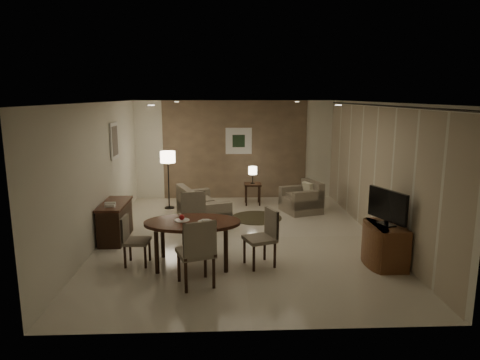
{
  "coord_description": "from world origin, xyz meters",
  "views": [
    {
      "loc": [
        -0.35,
        -8.26,
        2.83
      ],
      "look_at": [
        0.0,
        0.2,
        1.15
      ],
      "focal_mm": 32.0,
      "sensor_mm": 36.0,
      "label": 1
    }
  ],
  "objects_px": {
    "chair_far": "(195,221)",
    "sofa": "(203,205)",
    "dining_table": "(193,243)",
    "armchair": "(301,197)",
    "chair_near": "(196,252)",
    "chair_right": "(260,238)",
    "chair_left": "(137,241)",
    "console_desk": "(115,221)",
    "tv_cabinet": "(386,245)",
    "side_table": "(253,194)",
    "floor_lamp": "(168,180)"
  },
  "relations": [
    {
      "from": "chair_far",
      "to": "sofa",
      "type": "height_order",
      "value": "chair_far"
    },
    {
      "from": "dining_table",
      "to": "armchair",
      "type": "bearing_deg",
      "value": 53.08
    },
    {
      "from": "chair_near",
      "to": "chair_right",
      "type": "xyz_separation_m",
      "value": [
        1.02,
        0.71,
        -0.05
      ]
    },
    {
      "from": "dining_table",
      "to": "chair_left",
      "type": "distance_m",
      "value": 0.94
    },
    {
      "from": "console_desk",
      "to": "chair_right",
      "type": "distance_m",
      "value": 3.11
    },
    {
      "from": "console_desk",
      "to": "chair_far",
      "type": "bearing_deg",
      "value": -18.52
    },
    {
      "from": "tv_cabinet",
      "to": "chair_left",
      "type": "xyz_separation_m",
      "value": [
        -4.2,
        0.18,
        0.07
      ]
    },
    {
      "from": "chair_far",
      "to": "chair_right",
      "type": "bearing_deg",
      "value": -48.73
    },
    {
      "from": "chair_left",
      "to": "side_table",
      "type": "xyz_separation_m",
      "value": [
        2.24,
        4.02,
        -0.14
      ]
    },
    {
      "from": "tv_cabinet",
      "to": "dining_table",
      "type": "xyz_separation_m",
      "value": [
        -3.26,
        0.14,
        0.03
      ]
    },
    {
      "from": "sofa",
      "to": "armchair",
      "type": "height_order",
      "value": "sofa"
    },
    {
      "from": "console_desk",
      "to": "chair_right",
      "type": "bearing_deg",
      "value": -27.86
    },
    {
      "from": "chair_near",
      "to": "sofa",
      "type": "height_order",
      "value": "chair_near"
    },
    {
      "from": "tv_cabinet",
      "to": "chair_right",
      "type": "xyz_separation_m",
      "value": [
        -2.14,
        0.05,
        0.13
      ]
    },
    {
      "from": "console_desk",
      "to": "chair_left",
      "type": "relative_size",
      "value": 1.42
    },
    {
      "from": "dining_table",
      "to": "sofa",
      "type": "height_order",
      "value": "sofa"
    },
    {
      "from": "chair_left",
      "to": "chair_right",
      "type": "relative_size",
      "value": 0.88
    },
    {
      "from": "console_desk",
      "to": "sofa",
      "type": "relative_size",
      "value": 0.74
    },
    {
      "from": "console_desk",
      "to": "chair_right",
      "type": "height_order",
      "value": "chair_right"
    },
    {
      "from": "armchair",
      "to": "tv_cabinet",
      "type": "bearing_deg",
      "value": -5.14
    },
    {
      "from": "chair_right",
      "to": "chair_left",
      "type": "bearing_deg",
      "value": -114.08
    },
    {
      "from": "chair_near",
      "to": "floor_lamp",
      "type": "height_order",
      "value": "floor_lamp"
    },
    {
      "from": "chair_left",
      "to": "armchair",
      "type": "bearing_deg",
      "value": -43.75
    },
    {
      "from": "chair_near",
      "to": "armchair",
      "type": "bearing_deg",
      "value": -139.39
    },
    {
      "from": "chair_near",
      "to": "chair_left",
      "type": "bearing_deg",
      "value": -58.5
    },
    {
      "from": "sofa",
      "to": "side_table",
      "type": "relative_size",
      "value": 2.9
    },
    {
      "from": "console_desk",
      "to": "tv_cabinet",
      "type": "distance_m",
      "value": 5.11
    },
    {
      "from": "chair_right",
      "to": "sofa",
      "type": "relative_size",
      "value": 0.59
    },
    {
      "from": "console_desk",
      "to": "chair_near",
      "type": "distance_m",
      "value": 2.77
    },
    {
      "from": "armchair",
      "to": "floor_lamp",
      "type": "bearing_deg",
      "value": -117.44
    },
    {
      "from": "chair_far",
      "to": "armchair",
      "type": "xyz_separation_m",
      "value": [
        2.45,
        2.43,
        -0.13
      ]
    },
    {
      "from": "chair_right",
      "to": "armchair",
      "type": "xyz_separation_m",
      "value": [
        1.32,
        3.34,
        -0.1
      ]
    },
    {
      "from": "chair_left",
      "to": "dining_table",
      "type": "bearing_deg",
      "value": -89.52
    },
    {
      "from": "chair_near",
      "to": "chair_right",
      "type": "height_order",
      "value": "chair_near"
    },
    {
      "from": "console_desk",
      "to": "dining_table",
      "type": "height_order",
      "value": "dining_table"
    },
    {
      "from": "chair_near",
      "to": "side_table",
      "type": "bearing_deg",
      "value": -123.26
    },
    {
      "from": "chair_far",
      "to": "console_desk",
      "type": "bearing_deg",
      "value": 151.55
    },
    {
      "from": "chair_left",
      "to": "floor_lamp",
      "type": "bearing_deg",
      "value": 1.39
    },
    {
      "from": "chair_near",
      "to": "armchair",
      "type": "xyz_separation_m",
      "value": [
        2.34,
        4.05,
        -0.15
      ]
    },
    {
      "from": "console_desk",
      "to": "chair_near",
      "type": "relative_size",
      "value": 1.13
    },
    {
      "from": "console_desk",
      "to": "chair_left",
      "type": "height_order",
      "value": "chair_left"
    },
    {
      "from": "tv_cabinet",
      "to": "armchair",
      "type": "bearing_deg",
      "value": 103.71
    },
    {
      "from": "tv_cabinet",
      "to": "armchair",
      "type": "relative_size",
      "value": 1.06
    },
    {
      "from": "chair_left",
      "to": "chair_far",
      "type": "bearing_deg",
      "value": -47.19
    },
    {
      "from": "console_desk",
      "to": "tv_cabinet",
      "type": "xyz_separation_m",
      "value": [
        4.89,
        -1.5,
        -0.03
      ]
    },
    {
      "from": "tv_cabinet",
      "to": "sofa",
      "type": "relative_size",
      "value": 0.56
    },
    {
      "from": "dining_table",
      "to": "sofa",
      "type": "relative_size",
      "value": 1.0
    },
    {
      "from": "chair_near",
      "to": "armchair",
      "type": "distance_m",
      "value": 4.68
    },
    {
      "from": "dining_table",
      "to": "side_table",
      "type": "xyz_separation_m",
      "value": [
        1.3,
        4.06,
        -0.1
      ]
    },
    {
      "from": "chair_left",
      "to": "sofa",
      "type": "bearing_deg",
      "value": -19.16
    }
  ]
}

